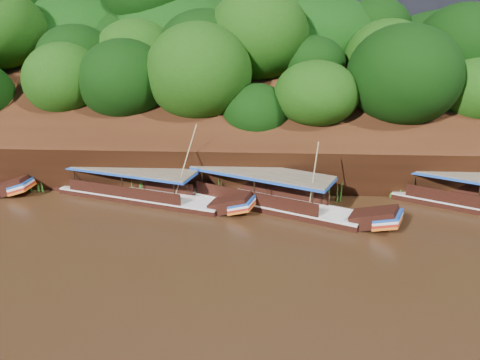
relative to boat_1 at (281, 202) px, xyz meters
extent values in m
plane|color=black|center=(1.56, -7.18, -0.57)|extent=(160.00, 160.00, 0.00)
cube|color=black|center=(1.56, 8.82, 2.93)|extent=(120.00, 16.12, 13.64)
cube|color=black|center=(1.56, 18.82, -0.57)|extent=(120.00, 24.00, 12.00)
ellipsoid|color=#103508|center=(-4.44, 7.82, 2.93)|extent=(18.00, 8.00, 6.40)
ellipsoid|color=#103508|center=(1.56, 15.82, 8.63)|extent=(24.00, 11.00, 8.40)
cube|color=black|center=(-0.68, 0.31, -0.57)|extent=(12.12, 7.12, 0.92)
cube|color=silver|center=(-0.68, 0.31, -0.13)|extent=(12.15, 7.19, 0.10)
cube|color=black|center=(5.62, -2.55, 0.15)|extent=(3.35, 2.74, 1.73)
cube|color=#1A47AB|center=(6.32, -2.86, 0.45)|extent=(2.10, 2.22, 0.63)
cube|color=#A81F12|center=(6.32, -2.86, 0.11)|extent=(2.10, 2.22, 0.63)
cube|color=brown|center=(-1.38, 0.62, 1.90)|extent=(9.83, 6.33, 0.12)
cube|color=#1A47AB|center=(-1.38, 0.62, 1.78)|extent=(9.83, 6.33, 0.18)
cylinder|color=tan|center=(1.87, -1.52, 2.30)|extent=(0.41, 0.61, 4.79)
cube|color=black|center=(-9.88, 1.29, -0.57)|extent=(12.25, 5.48, 0.83)
cube|color=silver|center=(-9.88, 1.29, -0.17)|extent=(12.27, 5.54, 0.09)
cube|color=black|center=(-3.31, -0.70, 0.08)|extent=(3.18, 2.29, 1.64)
cube|color=#1A47AB|center=(-2.59, -0.93, 0.35)|extent=(1.89, 1.95, 0.61)
cube|color=#A81F12|center=(-2.59, -0.93, 0.04)|extent=(1.89, 1.95, 0.61)
cube|color=brown|center=(-10.61, 1.51, 1.66)|extent=(9.81, 5.01, 0.11)
cube|color=#1A47AB|center=(-10.61, 1.51, 1.55)|extent=(9.81, 5.01, 0.17)
cylinder|color=tan|center=(-6.39, 0.04, 2.57)|extent=(1.68, 0.97, 5.16)
cube|color=black|center=(-19.25, 1.69, 0.12)|extent=(2.81, 1.81, 1.63)
cube|color=#1A47AB|center=(-18.55, 1.64, 0.41)|extent=(1.52, 1.78, 0.59)
cube|color=#A81F12|center=(-18.55, 1.64, 0.08)|extent=(1.52, 1.78, 0.59)
cone|color=#31711C|center=(-17.96, 2.63, 0.31)|extent=(1.50, 1.50, 1.76)
cone|color=#31711C|center=(-10.53, 2.59, 0.28)|extent=(1.50, 1.50, 1.69)
cone|color=#31711C|center=(-4.49, 2.45, 0.28)|extent=(1.50, 1.50, 1.70)
cone|color=#31711C|center=(3.57, 1.98, 0.26)|extent=(1.50, 1.50, 1.65)
cone|color=#31711C|center=(8.16, 2.95, 0.49)|extent=(1.50, 1.50, 2.11)
camera|label=1|loc=(-1.31, -28.85, 12.27)|focal=35.00mm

